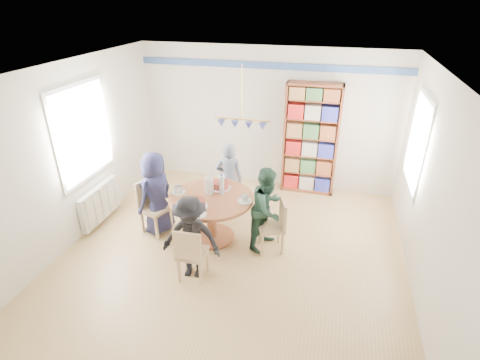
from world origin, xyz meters
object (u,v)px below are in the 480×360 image
(person_left, at_px, (156,193))
(person_far, at_px, (229,179))
(chair_left, at_px, (152,204))
(person_right, at_px, (268,209))
(bookshelf, at_px, (311,141))
(chair_near, at_px, (191,253))
(dining_table, at_px, (212,208))
(radiator, at_px, (100,203))
(chair_right, at_px, (276,223))
(person_near, at_px, (191,238))
(chair_far, at_px, (228,182))

(person_left, distance_m, person_far, 1.29)
(chair_left, xyz_separation_m, person_far, (1.04, 0.89, 0.15))
(person_right, height_order, bookshelf, bookshelf)
(bookshelf, bearing_deg, person_left, -137.38)
(chair_near, xyz_separation_m, person_far, (-0.01, 1.87, 0.19))
(dining_table, distance_m, chair_near, 1.02)
(radiator, height_order, person_far, person_far)
(chair_left, distance_m, chair_right, 2.02)
(chair_right, height_order, person_near, person_near)
(chair_left, distance_m, bookshelf, 3.14)
(chair_left, distance_m, chair_near, 1.44)
(chair_far, relative_size, person_far, 0.67)
(radiator, distance_m, person_far, 2.22)
(chair_right, xyz_separation_m, person_near, (-1.00, -0.87, 0.15))
(person_right, relative_size, person_near, 1.07)
(dining_table, bearing_deg, chair_far, 92.26)
(chair_far, xyz_separation_m, person_far, (0.08, -0.20, 0.17))
(person_left, xyz_separation_m, person_near, (0.93, -0.90, -0.07))
(radiator, distance_m, chair_left, 0.99)
(chair_far, distance_m, person_right, 1.38)
(radiator, relative_size, chair_right, 1.19)
(radiator, bearing_deg, chair_near, -26.20)
(dining_table, xyz_separation_m, chair_near, (0.05, -1.01, -0.09))
(chair_right, distance_m, person_right, 0.25)
(person_far, bearing_deg, person_left, 34.93)
(chair_left, height_order, person_right, person_right)
(dining_table, xyz_separation_m, chair_right, (1.02, -0.03, -0.10))
(chair_right, height_order, chair_far, chair_far)
(person_left, bearing_deg, person_right, 107.99)
(chair_near, height_order, person_near, person_near)
(person_left, relative_size, bookshelf, 0.65)
(chair_right, relative_size, person_far, 0.65)
(person_far, bearing_deg, person_right, 128.37)
(radiator, bearing_deg, person_far, 23.23)
(chair_far, distance_m, person_left, 1.39)
(person_left, relative_size, person_right, 1.05)
(dining_table, relative_size, bookshelf, 0.61)
(radiator, relative_size, person_far, 0.77)
(chair_far, height_order, person_far, person_far)
(chair_near, bearing_deg, person_left, 133.75)
(chair_near, distance_m, person_near, 0.19)
(radiator, height_order, chair_right, chair_right)
(radiator, xyz_separation_m, chair_far, (1.94, 1.07, 0.13))
(chair_far, bearing_deg, person_left, -129.54)
(radiator, distance_m, person_left, 1.12)
(radiator, height_order, person_left, person_left)
(person_far, bearing_deg, chair_left, 33.21)
(chair_left, height_order, person_left, person_left)
(chair_left, xyz_separation_m, chair_far, (0.96, 1.09, -0.02))
(bookshelf, bearing_deg, chair_left, -138.16)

